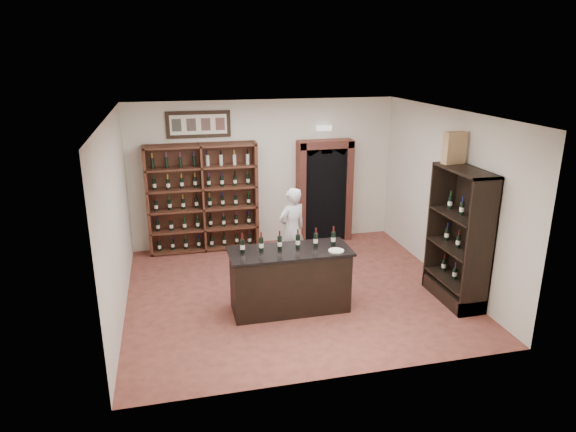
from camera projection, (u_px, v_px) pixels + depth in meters
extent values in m
plane|color=#994B3D|center=(293.00, 291.00, 8.77)|extent=(5.50, 5.50, 0.00)
plane|color=white|center=(294.00, 113.00, 7.85)|extent=(5.50, 5.50, 0.00)
cube|color=silver|center=(264.00, 173.00, 10.62)|extent=(5.50, 0.04, 3.00)
cube|color=silver|center=(116.00, 219.00, 7.71)|extent=(0.04, 5.00, 3.00)
cube|color=silver|center=(447.00, 197.00, 8.91)|extent=(0.04, 5.00, 3.00)
cube|color=#50291B|center=(202.00, 196.00, 10.43)|extent=(2.20, 0.02, 2.20)
cube|color=#50291B|center=(148.00, 202.00, 10.03)|extent=(0.06, 0.38, 2.20)
cube|color=#50291B|center=(256.00, 195.00, 10.50)|extent=(0.06, 0.38, 2.20)
cube|color=#50291B|center=(203.00, 198.00, 10.27)|extent=(0.04, 0.38, 2.20)
cube|color=#50291B|center=(206.00, 248.00, 10.59)|extent=(2.18, 0.38, 0.04)
cube|color=#50291B|center=(204.00, 228.00, 10.46)|extent=(2.18, 0.38, 0.04)
cube|color=#50291B|center=(203.00, 208.00, 10.33)|extent=(2.18, 0.38, 0.03)
cube|color=#50291B|center=(202.00, 188.00, 10.20)|extent=(2.18, 0.38, 0.04)
cube|color=#50291B|center=(201.00, 167.00, 10.07)|extent=(2.18, 0.38, 0.04)
cube|color=#50291B|center=(200.00, 146.00, 9.94)|extent=(2.18, 0.38, 0.04)
cube|color=black|center=(198.00, 124.00, 9.99)|extent=(1.25, 0.04, 0.52)
cube|color=black|center=(324.00, 192.00, 10.88)|extent=(0.97, 0.29, 2.05)
cube|color=brown|center=(301.00, 193.00, 10.74)|extent=(0.14, 0.35, 2.15)
cube|color=brown|center=(347.00, 190.00, 10.97)|extent=(0.14, 0.35, 2.15)
cube|color=brown|center=(325.00, 144.00, 10.55)|extent=(1.15, 0.35, 0.16)
cube|color=white|center=(324.00, 128.00, 10.55)|extent=(0.30, 0.10, 0.10)
cube|color=black|center=(290.00, 282.00, 8.02)|extent=(1.80, 0.70, 0.94)
cube|color=black|center=(290.00, 251.00, 7.87)|extent=(1.88, 0.78, 0.04)
cylinder|color=black|center=(242.00, 246.00, 7.74)|extent=(0.07, 0.07, 0.21)
cylinder|color=white|center=(242.00, 247.00, 7.75)|extent=(0.07, 0.07, 0.07)
cylinder|color=#561313|center=(242.00, 237.00, 7.70)|extent=(0.03, 0.03, 0.09)
cylinder|color=black|center=(261.00, 244.00, 7.80)|extent=(0.07, 0.07, 0.21)
cylinder|color=white|center=(261.00, 245.00, 7.81)|extent=(0.07, 0.07, 0.07)
cylinder|color=#561313|center=(261.00, 235.00, 7.76)|extent=(0.03, 0.03, 0.09)
cylinder|color=black|center=(280.00, 243.00, 7.87)|extent=(0.07, 0.07, 0.21)
cylinder|color=white|center=(280.00, 244.00, 7.87)|extent=(0.07, 0.07, 0.07)
cylinder|color=#561313|center=(280.00, 234.00, 7.82)|extent=(0.03, 0.03, 0.09)
cylinder|color=black|center=(298.00, 241.00, 7.93)|extent=(0.07, 0.07, 0.21)
cylinder|color=white|center=(298.00, 242.00, 7.94)|extent=(0.07, 0.07, 0.07)
cylinder|color=#561313|center=(298.00, 232.00, 7.89)|extent=(0.03, 0.03, 0.09)
cylinder|color=black|center=(316.00, 240.00, 7.99)|extent=(0.07, 0.07, 0.21)
cylinder|color=white|center=(316.00, 241.00, 8.00)|extent=(0.07, 0.07, 0.07)
cylinder|color=#561313|center=(316.00, 231.00, 7.95)|extent=(0.03, 0.03, 0.09)
cylinder|color=black|center=(333.00, 238.00, 8.06)|extent=(0.07, 0.07, 0.21)
cylinder|color=white|center=(333.00, 239.00, 8.06)|extent=(0.07, 0.07, 0.07)
cylinder|color=#561313|center=(334.00, 229.00, 8.01)|extent=(0.03, 0.03, 0.09)
cube|color=black|center=(472.00, 236.00, 8.19)|extent=(0.02, 1.20, 2.20)
cube|color=black|center=(480.00, 250.00, 7.61)|extent=(0.48, 0.04, 2.20)
cube|color=black|center=(440.00, 225.00, 8.68)|extent=(0.48, 0.04, 2.20)
cube|color=black|center=(466.00, 170.00, 7.81)|extent=(0.48, 1.20, 0.04)
cube|color=black|center=(453.00, 293.00, 8.44)|extent=(0.48, 1.20, 0.24)
cube|color=black|center=(454.00, 280.00, 8.37)|extent=(0.48, 1.16, 0.03)
cube|color=black|center=(458.00, 248.00, 8.20)|extent=(0.48, 1.16, 0.03)
cube|color=black|center=(461.00, 216.00, 8.04)|extent=(0.48, 1.16, 0.03)
imported|color=silver|center=(292.00, 230.00, 9.39)|extent=(0.68, 0.57, 1.58)
cylinder|color=white|center=(336.00, 251.00, 7.81)|extent=(0.24, 0.24, 0.02)
cube|color=tan|center=(454.00, 148.00, 8.10)|extent=(0.37, 0.19, 0.51)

